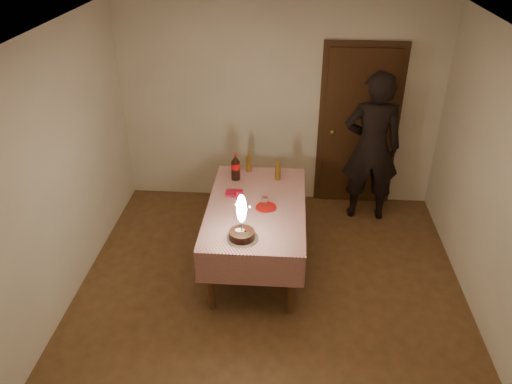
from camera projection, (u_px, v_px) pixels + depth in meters
ground at (269, 310)px, 4.94m from camera, size 4.00×4.50×0.01m
room_shell at (276, 157)px, 4.17m from camera, size 4.04×4.54×2.62m
dining_table at (256, 213)px, 5.26m from camera, size 1.02×1.72×0.76m
birthday_cake at (242, 226)px, 4.62m from camera, size 0.30×0.30×0.47m
red_plate at (266, 207)px, 5.17m from camera, size 0.22×0.22×0.01m
red_cup at (239, 195)px, 5.29m from camera, size 0.08×0.08×0.10m
clear_cup at (265, 201)px, 5.19m from camera, size 0.07×0.07×0.09m
napkin_stack at (233, 193)px, 5.40m from camera, size 0.15×0.15×0.02m
cola_bottle at (236, 167)px, 5.62m from camera, size 0.10×0.10×0.32m
amber_bottle_left at (249, 162)px, 5.81m from camera, size 0.06×0.06×0.25m
amber_bottle_right at (278, 170)px, 5.64m from camera, size 0.06×0.06×0.25m
photographer at (372, 148)px, 5.99m from camera, size 0.70×0.48×1.90m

